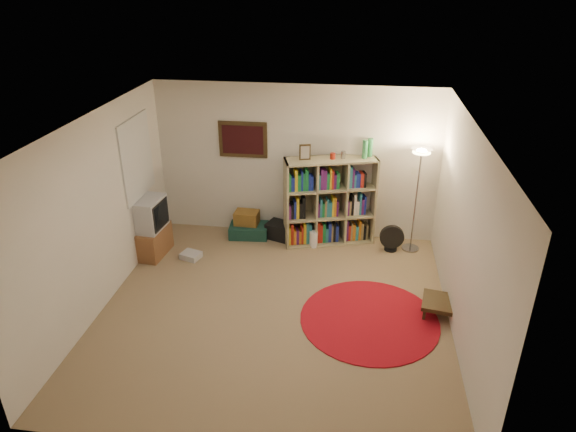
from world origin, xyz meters
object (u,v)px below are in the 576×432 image
(bookshelf, at_px, (328,203))
(side_table, at_px, (441,303))
(floor_lamp, at_px, (420,167))
(floor_fan, at_px, (392,238))
(suitcase, at_px, (249,230))
(tv_stand, at_px, (149,228))

(bookshelf, xyz_separation_m, side_table, (1.59, -1.78, -0.51))
(floor_lamp, distance_m, side_table, 2.10)
(bookshelf, height_order, floor_lamp, bookshelf)
(floor_fan, height_order, side_table, floor_fan)
(bookshelf, distance_m, floor_lamp, 1.52)
(bookshelf, xyz_separation_m, suitcase, (-1.30, -0.01, -0.59))
(bookshelf, xyz_separation_m, tv_stand, (-2.69, -0.80, -0.23))
(floor_lamp, height_order, suitcase, floor_lamp)
(floor_fan, xyz_separation_m, suitcase, (-2.33, 0.17, -0.12))
(bookshelf, relative_size, floor_fan, 3.92)
(floor_fan, bearing_deg, side_table, -74.21)
(floor_fan, xyz_separation_m, side_table, (0.56, -1.61, -0.04))
(side_table, bearing_deg, tv_stand, 167.05)
(suitcase, bearing_deg, floor_lamp, -6.04)
(floor_fan, bearing_deg, bookshelf, 166.82)
(tv_stand, xyz_separation_m, suitcase, (1.39, 0.79, -0.36))
(floor_lamp, height_order, tv_stand, floor_lamp)
(tv_stand, distance_m, side_table, 4.40)
(floor_lamp, xyz_separation_m, floor_fan, (-0.31, -0.09, -1.18))
(suitcase, height_order, side_table, side_table)
(suitcase, bearing_deg, tv_stand, -154.69)
(floor_lamp, relative_size, tv_stand, 1.78)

